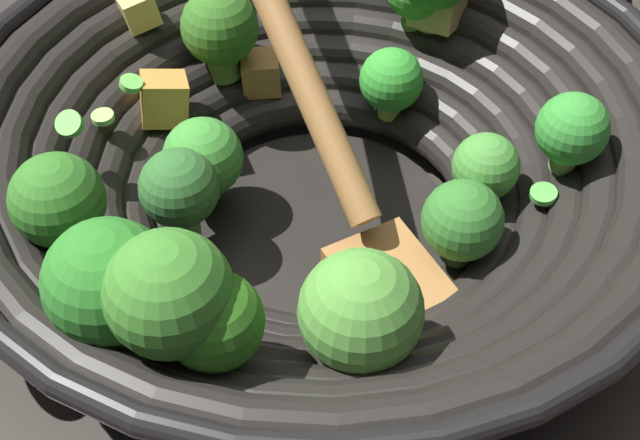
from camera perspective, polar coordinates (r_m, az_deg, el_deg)
The scene contains 2 objects.
ground_plane at distance 0.55m, azimuth 0.06°, elevation -0.77°, with size 4.00×4.00×0.00m, color #332D28.
wok at distance 0.50m, azimuth -0.11°, elevation 4.32°, with size 0.42×0.44×0.22m.
Camera 1 is at (-0.25, 0.27, 0.41)m, focal length 50.26 mm.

